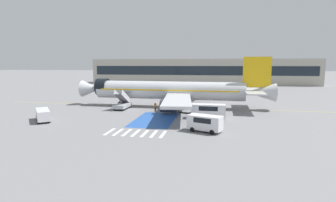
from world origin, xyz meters
TOP-DOWN VIEW (x-y plane):
  - ground_plane at (0.00, 0.00)m, footprint 600.00×600.00m
  - apron_leadline_yellow at (0.61, -0.70)m, footprint 74.56×2.19m
  - apron_stand_patch_blue at (0.61, -13.38)m, footprint 6.29×12.00m
  - apron_walkway_bar_0 at (-3.59, -21.87)m, footprint 0.44×3.60m
  - apron_walkway_bar_1 at (-2.39, -21.87)m, footprint 0.44×3.60m
  - apron_walkway_bar_2 at (-1.19, -21.87)m, footprint 0.44×3.60m
  - apron_walkway_bar_3 at (0.01, -21.87)m, footprint 0.44×3.60m
  - apron_walkway_bar_4 at (1.21, -21.87)m, footprint 0.44×3.60m
  - apron_walkway_bar_5 at (2.41, -21.87)m, footprint 0.44×3.60m
  - apron_walkway_bar_6 at (3.61, -21.87)m, footprint 0.44×3.60m
  - airliner at (1.34, -0.72)m, footprint 40.26×36.82m
  - boarding_stairs_forward at (-7.92, -4.87)m, footprint 2.33×5.28m
  - fuel_tanker at (10.44, 25.16)m, footprint 9.29×3.70m
  - service_van_0 at (8.77, -19.69)m, footprint 4.81×3.39m
  - service_van_1 at (-16.38, -17.49)m, footprint 4.71×5.22m
  - service_van_2 at (9.00, -11.05)m, footprint 5.47×2.04m
  - baggage_cart at (4.96, -6.86)m, footprint 2.93×2.21m
  - ground_crew_0 at (11.48, -6.73)m, footprint 0.38×0.49m
  - ground_crew_1 at (-0.81, -6.80)m, footprint 0.47×0.33m
  - traffic_cone_0 at (6.96, -6.44)m, footprint 0.41×0.41m
  - traffic_cone_1 at (10.92, -7.46)m, footprint 0.56×0.56m
  - traffic_cone_2 at (2.46, -4.13)m, footprint 0.57×0.57m
  - terminal_building at (3.88, 64.74)m, footprint 97.45×12.10m

SIDE VIEW (x-z plane):
  - ground_plane at x=0.00m, z-range 0.00..0.00m
  - apron_leadline_yellow at x=0.61m, z-range 0.00..0.01m
  - apron_stand_patch_blue at x=0.61m, z-range 0.00..0.01m
  - apron_walkway_bar_0 at x=-3.59m, z-range 0.00..0.01m
  - apron_walkway_bar_1 at x=-2.39m, z-range 0.00..0.01m
  - apron_walkway_bar_2 at x=-1.19m, z-range 0.00..0.01m
  - apron_walkway_bar_3 at x=0.01m, z-range 0.00..0.01m
  - apron_walkway_bar_4 at x=1.21m, z-range 0.00..0.01m
  - apron_walkway_bar_5 at x=2.41m, z-range 0.00..0.01m
  - apron_walkway_bar_6 at x=3.61m, z-range 0.00..0.01m
  - traffic_cone_0 at x=6.96m, z-range 0.00..0.45m
  - baggage_cart at x=4.96m, z-range -0.18..0.69m
  - traffic_cone_1 at x=10.92m, z-range 0.00..0.62m
  - traffic_cone_2 at x=2.46m, z-range 0.00..0.64m
  - boarding_stairs_forward at x=-7.92m, z-range -1.02..3.00m
  - ground_crew_0 at x=11.48m, z-range 0.13..1.86m
  - ground_crew_1 at x=-0.81m, z-range 0.15..1.98m
  - service_van_1 at x=-16.38m, z-range 0.20..2.01m
  - service_van_0 at x=8.77m, z-range 0.21..2.39m
  - service_van_2 at x=9.00m, z-range 0.22..2.57m
  - fuel_tanker at x=10.44m, z-range 0.00..3.21m
  - airliner at x=1.34m, z-range -1.72..8.48m
  - terminal_building at x=3.88m, z-range 0.00..10.96m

